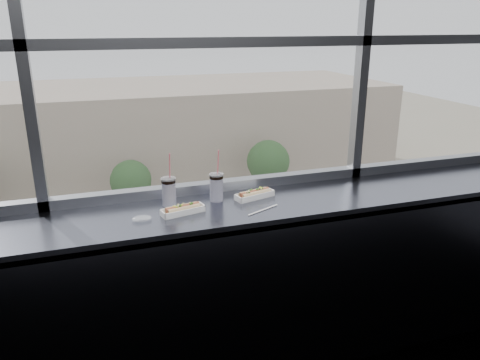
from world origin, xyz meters
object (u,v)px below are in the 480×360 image
object	(u,v)px
loose_straw	(263,210)
car_far_b	(172,225)
hotdog_tray_right	(255,194)
wrapper	(142,218)
car_far_c	(306,208)
pedestrian_a	(17,221)
hotdog_tray_left	(183,209)
soda_cup_right	(216,186)
tree_center	(131,180)
tree_right	(268,162)
car_near_e	(373,262)
soda_cup_left	(169,190)
pedestrian_d	(214,200)

from	to	relation	value
loose_straw	car_far_b	distance (m)	27.00
hotdog_tray_right	wrapper	world-z (taller)	hotdog_tray_right
wrapper	loose_straw	bearing A→B (deg)	-6.36
car_far_c	pedestrian_a	world-z (taller)	car_far_c
hotdog_tray_left	soda_cup_right	distance (m)	0.28
hotdog_tray_left	tree_center	bearing A→B (deg)	73.48
pedestrian_a	tree_right	size ratio (longest dim) A/B	0.41
pedestrian_a	car_near_e	bearing A→B (deg)	-32.46
wrapper	pedestrian_a	size ratio (longest dim) A/B	0.05
hotdog_tray_left	car_far_b	world-z (taller)	hotdog_tray_left
soda_cup_left	hotdog_tray_right	bearing A→B (deg)	-4.53
soda_cup_right	tree_right	xyz separation A→B (m)	(11.63, 28.17, -8.83)
soda_cup_left	car_far_c	bearing A→B (deg)	61.40
car_far_b	loose_straw	bearing A→B (deg)	167.95
car_far_b	tree_center	bearing A→B (deg)	22.31
car_far_c	car_near_e	xyz separation A→B (m)	(-0.00, -8.00, 0.00)
pedestrian_d	soda_cup_right	bearing A→B (deg)	-14.84
soda_cup_right	pedestrian_a	distance (m)	30.61
loose_straw	wrapper	size ratio (longest dim) A/B	2.21
car_far_c	car_near_e	bearing A→B (deg)	173.53
hotdog_tray_right	car_far_c	bearing A→B (deg)	47.14
pedestrian_d	tree_center	size ratio (longest dim) A/B	0.44
soda_cup_right	loose_straw	world-z (taller)	soda_cup_right
car_far_b	hotdog_tray_left	bearing A→B (deg)	166.90
pedestrian_a	hotdog_tray_right	bearing A→B (deg)	-78.16
loose_straw	tree_center	bearing A→B (deg)	62.65
hotdog_tray_left	loose_straw	distance (m)	0.45
car_near_e	tree_center	distance (m)	16.53
car_far_b	car_far_c	distance (m)	9.24
pedestrian_d	tree_center	world-z (taller)	tree_center
loose_straw	pedestrian_d	world-z (taller)	loose_straw
hotdog_tray_left	wrapper	bearing A→B (deg)	174.06
car_far_b	tree_center	distance (m)	4.84
car_far_c	car_far_b	bearing A→B (deg)	83.56
tree_center	pedestrian_d	bearing A→B (deg)	-4.25
loose_straw	soda_cup_right	bearing A→B (deg)	106.52
hotdog_tray_left	soda_cup_right	xyz separation A→B (m)	(0.23, 0.14, 0.07)
wrapper	car_near_e	world-z (taller)	wrapper
car_far_b	tree_right	xyz separation A→B (m)	(7.98, 4.00, 2.28)
car_far_b	hotdog_tray_right	bearing A→B (deg)	167.93
soda_cup_right	pedestrian_a	world-z (taller)	soda_cup_right
loose_straw	car_near_e	world-z (taller)	loose_straw
wrapper	pedestrian_d	xyz separation A→B (m)	(7.81, 27.91, -11.11)
soda_cup_right	tree_right	distance (m)	31.73
pedestrian_a	tree_center	size ratio (longest dim) A/B	0.47
hotdog_tray_right	soda_cup_left	world-z (taller)	soda_cup_left
car_near_e	wrapper	bearing A→B (deg)	146.13
pedestrian_d	loose_straw	bearing A→B (deg)	-14.32
hotdog_tray_right	wrapper	size ratio (longest dim) A/B	2.51
wrapper	car_near_e	distance (m)	23.80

